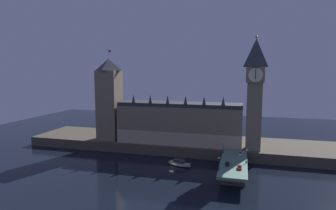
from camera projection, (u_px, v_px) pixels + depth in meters
name	position (u px, v px, depth m)	size (l,w,h in m)	color
ground_plane	(172.00, 167.00, 158.59)	(400.00, 400.00, 0.00)	black
embankment	(185.00, 144.00, 195.61)	(220.00, 42.00, 6.44)	#4C4438
parliament_hall	(179.00, 123.00, 185.82)	(80.97, 19.73, 32.34)	#7F7056
clock_tower	(255.00, 90.00, 166.83)	(10.67, 10.78, 68.06)	#7F7056
victoria_tower	(109.00, 99.00, 195.46)	(14.56, 14.56, 61.99)	#7F7056
bridge	(234.00, 166.00, 144.32)	(13.53, 46.00, 7.45)	slate
car_northbound_trail	(227.00, 164.00, 139.03)	(1.94, 4.68, 1.51)	black
car_southbound_lead	(239.00, 167.00, 133.76)	(2.06, 4.56, 1.51)	red
car_southbound_trail	(240.00, 154.00, 155.45)	(2.11, 3.81, 1.54)	white
pedestrian_near_rail	(220.00, 168.00, 132.73)	(0.38, 0.38, 1.81)	black
pedestrian_mid_walk	(246.00, 162.00, 141.42)	(0.38, 0.38, 1.66)	black
pedestrian_far_rail	(224.00, 151.00, 159.61)	(0.38, 0.38, 1.85)	black
street_lamp_near	(219.00, 162.00, 131.09)	(1.34, 0.60, 6.62)	#2D3333
street_lamp_mid	(247.00, 154.00, 141.87)	(1.34, 0.60, 7.21)	#2D3333
street_lamp_far	(223.00, 146.00, 159.29)	(1.34, 0.60, 6.92)	#2D3333
boat_upstream	(179.00, 164.00, 160.34)	(15.35, 8.92, 3.61)	#B2A893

